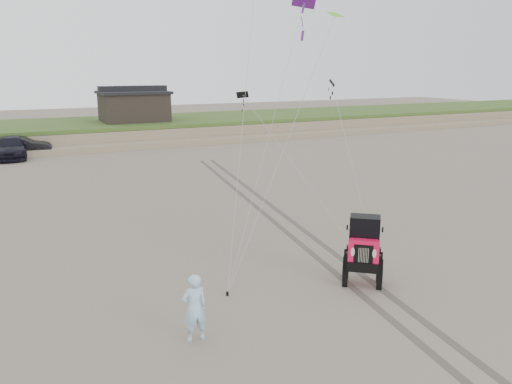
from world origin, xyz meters
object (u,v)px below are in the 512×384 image
cabin (134,105)px  man (194,308)px  truck_b (20,146)px  jeep (363,258)px  truck_c (11,148)px

cabin → man: size_ratio=3.57×
truck_b → jeep: jeep is taller
truck_b → man: (3.29, -32.09, 0.14)m
man → truck_c: bearing=-83.5°
cabin → man: 38.68m
man → jeep: bearing=-172.3°
truck_b → cabin: bearing=-53.4°
truck_c → man: bearing=-79.8°
truck_b → truck_c: 1.00m
truck_b → jeep: 32.54m
truck_b → jeep: bearing=-156.6°
truck_c → jeep: bearing=-69.1°
truck_c → man: 31.58m
truck_c → man: man is taller
jeep → truck_c: bearing=146.4°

